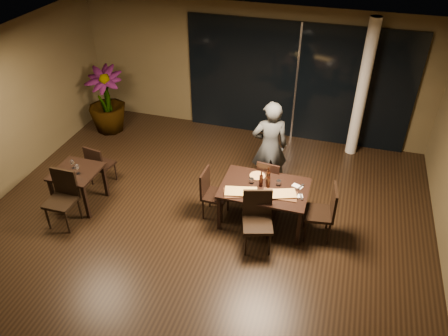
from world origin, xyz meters
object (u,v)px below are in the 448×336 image
at_px(chair_main_left, 211,191).
at_px(bottle_a, 261,179).
at_px(chair_side_far, 99,164).
at_px(potted_plant, 106,100).
at_px(chair_main_right, 325,210).
at_px(bottle_b, 268,181).
at_px(side_table, 77,176).
at_px(chair_side_near, 63,195).
at_px(chair_main_near, 257,217).
at_px(main_table, 264,191).
at_px(diner, 270,147).
at_px(chair_main_far, 269,179).
at_px(bottle_c, 268,176).

xyz_separation_m(chair_main_left, bottle_a, (0.87, 0.11, 0.37)).
xyz_separation_m(chair_side_far, potted_plant, (-0.93, 2.06, 0.28)).
relative_size(chair_main_right, bottle_a, 3.48).
height_order(bottle_a, bottle_b, bottle_a).
distance_m(chair_main_right, chair_side_far, 4.41).
relative_size(side_table, chair_side_near, 0.77).
bearing_deg(chair_side_near, chair_main_near, 6.86).
distance_m(main_table, chair_side_far, 3.35).
relative_size(chair_main_left, chair_main_right, 0.91).
bearing_deg(chair_side_near, main_table, 16.58).
distance_m(chair_main_near, chair_side_far, 3.45).
distance_m(diner, bottle_a, 1.00).
bearing_deg(bottle_b, chair_side_near, -163.44).
height_order(chair_main_far, bottle_a, bottle_a).
height_order(chair_main_far, diner, diner).
relative_size(main_table, potted_plant, 0.95).
height_order(chair_main_near, chair_side_far, chair_main_near).
bearing_deg(main_table, chair_side_near, -163.34).
bearing_deg(bottle_c, chair_main_right, -12.83).
bearing_deg(chair_main_right, bottle_a, -104.22).
distance_m(chair_main_near, chair_main_left, 1.09).
xyz_separation_m(side_table, potted_plant, (-0.88, 2.69, 0.17)).
bearing_deg(chair_side_near, side_table, 93.06).
relative_size(side_table, diner, 0.43).
height_order(bottle_a, bottle_c, bottle_c).
xyz_separation_m(chair_main_far, chair_side_near, (-3.34, -1.59, 0.07)).
height_order(side_table, bottle_b, bottle_b).
distance_m(side_table, chair_main_near, 3.42).
relative_size(bottle_b, bottle_c, 0.91).
xyz_separation_m(side_table, bottle_b, (3.45, 0.51, 0.27)).
xyz_separation_m(chair_side_near, bottle_a, (3.30, 1.02, 0.32)).
xyz_separation_m(diner, bottle_b, (0.19, -1.01, -0.04)).
relative_size(main_table, bottle_c, 4.64).
xyz_separation_m(chair_main_far, chair_side_far, (-3.32, -0.45, -0.01)).
height_order(chair_main_left, bottle_b, bottle_b).
height_order(chair_side_near, bottle_a, bottle_a).
height_order(diner, bottle_b, diner).
bearing_deg(bottle_a, diner, 93.54).
distance_m(main_table, chair_main_right, 1.07).
xyz_separation_m(chair_side_near, bottle_b, (3.43, 1.02, 0.32)).
height_order(chair_main_right, bottle_c, bottle_c).
height_order(diner, potted_plant, diner).
relative_size(side_table, chair_main_far, 0.87).
distance_m(potted_plant, bottle_b, 4.86).
relative_size(chair_main_far, bottle_b, 3.10).
bearing_deg(bottle_b, side_table, -171.60).
height_order(side_table, diner, diner).
height_order(potted_plant, bottle_c, potted_plant).
relative_size(chair_main_left, potted_plant, 0.60).
height_order(chair_main_right, bottle_b, bottle_b).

